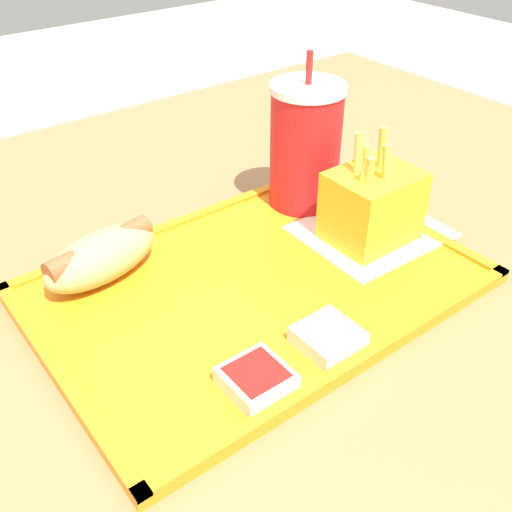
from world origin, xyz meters
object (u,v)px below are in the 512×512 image
object	(u,v)px
fries_carton	(372,205)
sauce_cup_mayo	(328,337)
hot_dog_far	(101,256)
soda_cup	(305,146)
sauce_cup_ketchup	(256,379)

from	to	relation	value
fries_carton	sauce_cup_mayo	xyz separation A→B (m)	(-0.15, -0.10, -0.03)
hot_dog_far	sauce_cup_mayo	size ratio (longest dim) A/B	2.67
fries_carton	soda_cup	bearing A→B (deg)	91.74
soda_cup	hot_dog_far	distance (m)	0.26
soda_cup	hot_dog_far	bearing A→B (deg)	178.60
sauce_cup_ketchup	fries_carton	bearing A→B (deg)	22.96
soda_cup	fries_carton	world-z (taller)	soda_cup
soda_cup	sauce_cup_ketchup	distance (m)	0.31
hot_dog_far	sauce_cup_mayo	xyz separation A→B (m)	(0.11, -0.21, -0.02)
soda_cup	sauce_cup_ketchup	size ratio (longest dim) A/B	3.58
sauce_cup_mayo	soda_cup	bearing A→B (deg)	53.85
fries_carton	sauce_cup_ketchup	size ratio (longest dim) A/B	2.45
fries_carton	hot_dog_far	bearing A→B (deg)	156.80
soda_cup	sauce_cup_mayo	xyz separation A→B (m)	(-0.15, -0.20, -0.06)
sauce_cup_mayo	sauce_cup_ketchup	xyz separation A→B (m)	(-0.08, -0.00, 0.00)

